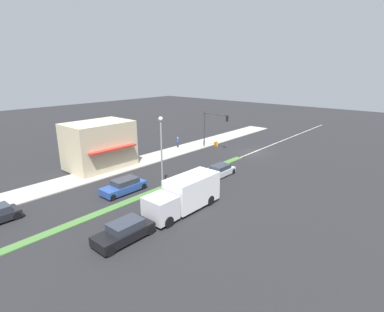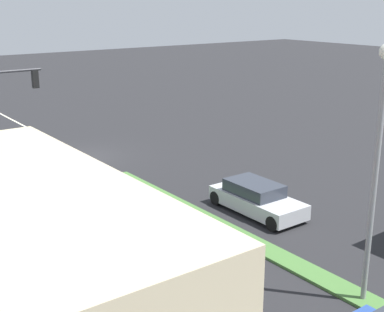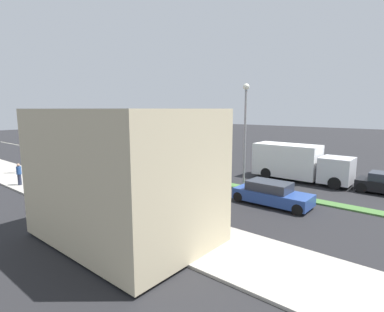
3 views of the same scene
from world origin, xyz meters
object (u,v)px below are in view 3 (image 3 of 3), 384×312
object	(u,v)px
pedestrian	(19,174)
warning_aframe_sign	(47,166)
traffic_signal_main	(51,129)
street_lamp	(245,123)
coupe_blue	(272,194)
sedan_silver	(190,165)
delivery_truck	(297,162)

from	to	relation	value
pedestrian	warning_aframe_sign	bearing A→B (deg)	-132.35
traffic_signal_main	street_lamp	world-z (taller)	street_lamp
pedestrian	warning_aframe_sign	size ratio (longest dim) A/B	1.93
coupe_blue	sedan_silver	bearing A→B (deg)	-113.45
traffic_signal_main	pedestrian	world-z (taller)	traffic_signal_main
traffic_signal_main	street_lamp	xyz separation A→B (m)	(-6.12, 16.36, 0.88)
street_lamp	delivery_truck	bearing A→B (deg)	157.94
traffic_signal_main	street_lamp	size ratio (longest dim) A/B	0.76
delivery_truck	sedan_silver	bearing A→B (deg)	-72.67
traffic_signal_main	delivery_truck	size ratio (longest dim) A/B	0.75
street_lamp	pedestrian	bearing A→B (deg)	-52.00
pedestrian	sedan_silver	distance (m)	13.88
pedestrian	coupe_blue	distance (m)	18.17
delivery_truck	coupe_blue	world-z (taller)	delivery_truck
warning_aframe_sign	coupe_blue	distance (m)	21.17
warning_aframe_sign	delivery_truck	world-z (taller)	delivery_truck
traffic_signal_main	coupe_blue	bearing A→B (deg)	101.35
traffic_signal_main	warning_aframe_sign	bearing A→B (deg)	-89.72
pedestrian	traffic_signal_main	bearing A→B (deg)	-141.56
traffic_signal_main	sedan_silver	bearing A→B (deg)	131.48
street_lamp	delivery_truck	world-z (taller)	street_lamp
pedestrian	coupe_blue	size ratio (longest dim) A/B	0.36
sedan_silver	delivery_truck	bearing A→B (deg)	107.33
warning_aframe_sign	pedestrian	bearing A→B (deg)	47.65
traffic_signal_main	delivery_truck	world-z (taller)	traffic_signal_main
traffic_signal_main	warning_aframe_sign	size ratio (longest dim) A/B	6.69
traffic_signal_main	pedestrian	bearing A→B (deg)	38.44
street_lamp	sedan_silver	size ratio (longest dim) A/B	1.73
warning_aframe_sign	coupe_blue	world-z (taller)	coupe_blue
delivery_truck	sedan_silver	size ratio (longest dim) A/B	1.76
street_lamp	delivery_truck	size ratio (longest dim) A/B	0.98
traffic_signal_main	street_lamp	distance (m)	17.49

